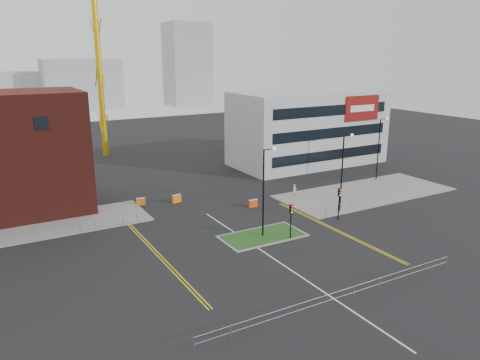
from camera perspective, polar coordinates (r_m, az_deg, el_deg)
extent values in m
plane|color=black|center=(41.06, 6.49, -11.03)|extent=(200.00, 200.00, 0.00)
cube|color=slate|center=(54.60, -25.88, -5.64)|extent=(28.00, 8.00, 0.12)
cube|color=slate|center=(64.50, 15.03, -1.51)|extent=(24.00, 10.00, 0.12)
cube|color=slate|center=(48.08, 2.79, -6.83)|extent=(8.60, 4.60, 0.08)
cube|color=#1E4316|center=(48.08, 2.79, -6.81)|extent=(8.00, 4.00, 0.12)
cube|color=#4D1813|center=(58.58, -27.14, 2.65)|extent=(18.00, 10.00, 14.00)
cube|color=black|center=(53.28, -23.05, 6.40)|extent=(1.40, 0.10, 1.40)
cube|color=#B3B6B8|center=(78.98, 8.25, 6.32)|extent=(25.00, 12.00, 12.00)
cube|color=black|center=(75.04, 10.96, 3.00)|extent=(22.00, 0.10, 1.60)
cube|color=black|center=(74.39, 11.10, 5.64)|extent=(22.00, 0.10, 1.60)
cube|color=black|center=(73.90, 11.24, 8.32)|extent=(22.00, 0.10, 1.60)
cube|color=maroon|center=(77.89, 14.66, 8.46)|extent=(7.00, 0.15, 4.00)
cube|color=white|center=(77.82, 14.71, 8.45)|extent=(5.00, 0.05, 1.00)
cylinder|color=#E2B10D|center=(86.82, -16.90, 14.32)|extent=(1.00, 1.00, 35.17)
cylinder|color=black|center=(46.59, 2.86, -1.74)|extent=(0.16, 0.16, 9.00)
cylinder|color=black|center=(45.79, 3.57, 3.76)|extent=(1.20, 0.10, 0.10)
sphere|color=silver|center=(46.12, 4.20, 3.83)|extent=(0.36, 0.36, 0.36)
cylinder|color=black|center=(55.19, 12.30, 0.64)|extent=(0.16, 0.16, 9.00)
cylinder|color=black|center=(54.65, 13.04, 5.29)|extent=(1.20, 0.10, 0.10)
sphere|color=silver|center=(55.06, 13.50, 5.33)|extent=(0.36, 0.36, 0.36)
cylinder|color=black|center=(70.34, 16.51, 3.50)|extent=(0.16, 0.16, 9.00)
cylinder|color=black|center=(70.04, 17.13, 7.15)|extent=(1.20, 0.10, 0.10)
sphere|color=silver|center=(70.47, 17.47, 7.17)|extent=(0.36, 0.36, 0.36)
cylinder|color=black|center=(47.07, 6.19, -5.49)|extent=(0.12, 0.12, 3.00)
cube|color=black|center=(46.50, 6.25, -3.53)|extent=(0.28, 0.22, 0.90)
sphere|color=red|center=(46.30, 6.36, -3.23)|extent=(0.18, 0.18, 0.18)
sphere|color=orange|center=(46.40, 6.35, -3.58)|extent=(0.18, 0.18, 0.18)
sphere|color=#0CCC33|center=(46.49, 6.33, -3.93)|extent=(0.18, 0.18, 0.18)
cylinder|color=black|center=(53.32, 11.94, -3.22)|extent=(0.12, 0.12, 3.00)
cube|color=black|center=(52.81, 12.04, -1.47)|extent=(0.28, 0.22, 0.90)
sphere|color=red|center=(52.63, 12.15, -1.19)|extent=(0.18, 0.18, 0.18)
sphere|color=orange|center=(52.72, 12.13, -1.51)|extent=(0.18, 0.18, 0.18)
sphere|color=#0CCC33|center=(52.80, 12.11, -1.82)|extent=(0.18, 0.18, 0.18)
cylinder|color=gray|center=(36.48, 12.23, -13.02)|extent=(24.00, 0.04, 0.04)
cylinder|color=gray|center=(36.72, 12.19, -13.71)|extent=(24.00, 0.04, 0.04)
cylinder|color=gray|center=(31.03, -5.67, -19.34)|extent=(0.05, 0.05, 1.10)
cylinder|color=gray|center=(44.97, 23.85, -9.12)|extent=(0.05, 0.05, 1.10)
cylinder|color=gray|center=(51.66, -15.69, -4.61)|extent=(6.00, 0.04, 0.04)
cylinder|color=gray|center=(51.83, -15.65, -5.13)|extent=(6.00, 0.04, 0.04)
cylinder|color=gray|center=(51.27, -18.90, -5.63)|extent=(0.05, 0.05, 1.10)
cylinder|color=gray|center=(52.55, -12.48, -4.63)|extent=(0.05, 0.05, 1.10)
cylinder|color=gray|center=(61.51, 15.71, -1.41)|extent=(19.01, 5.04, 0.04)
cylinder|color=gray|center=(61.65, 15.68, -1.85)|extent=(19.01, 5.04, 0.04)
cylinder|color=gray|center=(53.70, 10.37, -4.07)|extent=(0.05, 0.05, 1.10)
cylinder|color=gray|center=(70.08, 19.74, -0.14)|extent=(0.05, 0.05, 1.10)
cube|color=silver|center=(42.51, 4.88, -10.01)|extent=(0.15, 30.00, 0.01)
cube|color=gold|center=(45.37, -10.55, -8.53)|extent=(0.12, 24.00, 0.01)
cube|color=gold|center=(45.46, -10.19, -8.47)|extent=(0.12, 24.00, 0.01)
cube|color=gold|center=(50.84, 11.21, -5.90)|extent=(0.12, 20.00, 0.01)
cube|color=gold|center=(51.03, 11.47, -5.83)|extent=(0.12, 20.00, 0.01)
cube|color=gray|center=(162.98, -18.67, 10.98)|extent=(24.00, 12.00, 16.00)
cube|color=gray|center=(168.45, -6.44, 13.83)|extent=(14.00, 12.00, 28.00)
cube|color=gray|center=(170.49, -25.31, 9.81)|extent=(30.00, 12.00, 12.00)
imported|color=pink|center=(60.89, 6.67, -1.30)|extent=(0.67, 0.50, 1.68)
cube|color=#CC5D0B|center=(58.70, -12.00, -2.59)|extent=(1.11, 0.56, 0.88)
cube|color=silver|center=(58.58, -12.02, -2.22)|extent=(1.11, 0.56, 0.11)
cube|color=orange|center=(58.84, -7.76, -2.29)|extent=(1.24, 0.63, 0.99)
cube|color=silver|center=(58.70, -7.77, -1.87)|extent=(1.24, 0.63, 0.12)
cube|color=#ED4C0D|center=(56.69, 1.61, -2.87)|extent=(1.11, 0.43, 0.91)
cube|color=silver|center=(56.56, 1.61, -2.48)|extent=(1.11, 0.43, 0.11)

